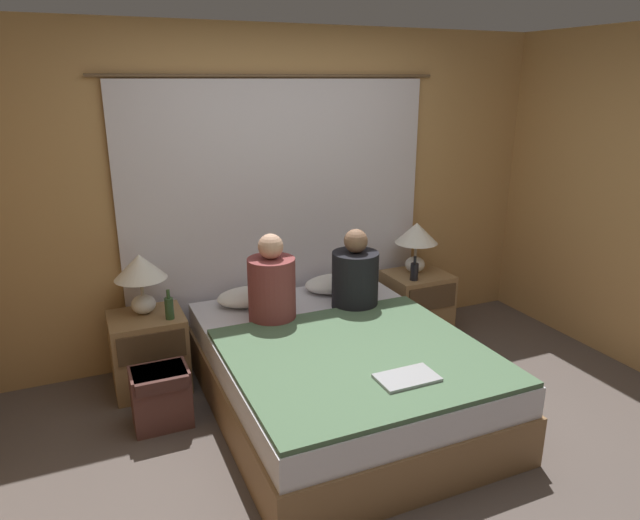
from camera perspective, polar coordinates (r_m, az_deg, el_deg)
ground_plane at (r=3.55m, az=6.18°, el=-19.05°), size 16.00×16.00×0.00m
wall_back at (r=4.51m, az=-4.29°, el=6.57°), size 4.71×0.06×2.50m
curtain_panel at (r=4.49m, az=-3.97°, el=4.18°), size 2.63×0.02×2.15m
bed at (r=3.85m, az=1.88°, el=-11.33°), size 1.59×2.05×0.50m
nightstand_left at (r=4.25m, az=-16.72°, el=-8.76°), size 0.50×0.46×0.55m
nightstand_right at (r=4.96m, az=9.63°, el=-4.35°), size 0.50×0.46×0.55m
lamp_left at (r=4.09m, az=-17.53°, el=-1.17°), size 0.36×0.36×0.43m
lamp_right at (r=4.82m, az=9.61°, el=2.23°), size 0.36×0.36×0.43m
pillow_left at (r=4.30m, az=-7.04°, el=-3.63°), size 0.49×0.34×0.12m
pillow_right at (r=4.53m, az=1.46°, el=-2.36°), size 0.49×0.34×0.12m
blanket_on_bed at (r=3.50m, az=3.97°, el=-9.54°), size 1.53×1.42×0.03m
person_left_in_bed at (r=3.92m, az=-4.85°, el=-2.61°), size 0.33×0.33×0.63m
person_right_in_bed at (r=4.16m, az=3.53°, el=-1.63°), size 0.34×0.34×0.59m
beer_bottle_on_left_stand at (r=4.02m, az=-14.84°, el=-4.62°), size 0.06×0.06×0.21m
beer_bottle_on_right_stand at (r=4.68m, az=9.42°, el=-1.11°), size 0.07×0.07×0.20m
laptop_on_bed at (r=3.24m, az=8.70°, el=-11.56°), size 0.34×0.21×0.02m
backpack_on_floor at (r=3.82m, az=-15.63°, el=-12.77°), size 0.35×0.29×0.39m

